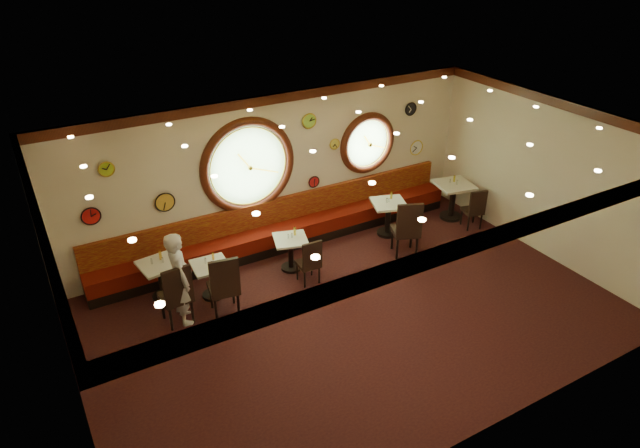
% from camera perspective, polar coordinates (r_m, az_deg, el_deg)
% --- Properties ---
extents(floor, '(9.00, 6.00, 0.00)m').
position_cam_1_polar(floor, '(10.12, 3.47, -9.06)').
color(floor, black).
rests_on(floor, ground).
extents(ceiling, '(9.00, 6.00, 0.02)m').
position_cam_1_polar(ceiling, '(8.55, 4.09, 8.18)').
color(ceiling, gold).
rests_on(ceiling, wall_back).
extents(wall_back, '(9.00, 0.02, 3.20)m').
position_cam_1_polar(wall_back, '(11.57, -4.43, 5.25)').
color(wall_back, beige).
rests_on(wall_back, floor).
extents(wall_front, '(9.00, 0.02, 3.20)m').
position_cam_1_polar(wall_front, '(7.37, 16.86, -11.22)').
color(wall_front, beige).
rests_on(wall_front, floor).
extents(wall_left, '(0.02, 6.00, 3.20)m').
position_cam_1_polar(wall_left, '(8.06, -24.49, -9.01)').
color(wall_left, beige).
rests_on(wall_left, floor).
extents(wall_right, '(0.02, 6.00, 3.20)m').
position_cam_1_polar(wall_right, '(12.08, 21.97, 4.20)').
color(wall_right, beige).
rests_on(wall_right, floor).
extents(molding_back, '(9.00, 0.10, 0.18)m').
position_cam_1_polar(molding_back, '(11.02, -4.61, 12.38)').
color(molding_back, '#3C150B').
rests_on(molding_back, wall_back).
extents(molding_front, '(9.00, 0.10, 0.18)m').
position_cam_1_polar(molding_front, '(6.57, 18.38, -0.77)').
color(molding_front, '#3C150B').
rests_on(molding_front, wall_back).
extents(molding_left, '(0.10, 6.00, 0.18)m').
position_cam_1_polar(molding_left, '(7.30, -26.47, 0.59)').
color(molding_left, '#3C150B').
rests_on(molding_left, wall_back).
extents(molding_right, '(0.10, 6.00, 0.18)m').
position_cam_1_polar(molding_right, '(11.55, 23.17, 10.97)').
color(molding_right, '#3C150B').
rests_on(molding_right, wall_back).
extents(banquette_base, '(8.00, 0.55, 0.20)m').
position_cam_1_polar(banquette_base, '(12.03, -3.58, -1.78)').
color(banquette_base, black).
rests_on(banquette_base, floor).
extents(banquette_seat, '(8.00, 0.55, 0.30)m').
position_cam_1_polar(banquette_seat, '(11.90, -3.61, -0.75)').
color(banquette_seat, '#580D07').
rests_on(banquette_seat, banquette_base).
extents(banquette_back, '(8.00, 0.10, 0.55)m').
position_cam_1_polar(banquette_back, '(11.89, -4.15, 1.39)').
color(banquette_back, '#640709').
rests_on(banquette_back, wall_back).
extents(porthole_left_glass, '(1.66, 0.02, 1.66)m').
position_cam_1_polar(porthole_left_glass, '(11.25, -7.22, 5.78)').
color(porthole_left_glass, '#8DCD7B').
rests_on(porthole_left_glass, wall_back).
extents(porthole_left_frame, '(1.98, 0.18, 1.98)m').
position_cam_1_polar(porthole_left_frame, '(11.24, -7.19, 5.75)').
color(porthole_left_frame, '#3C150B').
rests_on(porthole_left_frame, wall_back).
extents(porthole_left_ring, '(1.61, 0.03, 1.61)m').
position_cam_1_polar(porthole_left_ring, '(11.21, -7.13, 5.70)').
color(porthole_left_ring, gold).
rests_on(porthole_left_ring, wall_back).
extents(porthole_right_glass, '(1.10, 0.02, 1.10)m').
position_cam_1_polar(porthole_right_glass, '(12.52, 4.72, 8.07)').
color(porthole_right_glass, '#8DCD7B').
rests_on(porthole_right_glass, wall_back).
extents(porthole_right_frame, '(1.38, 0.18, 1.38)m').
position_cam_1_polar(porthole_right_frame, '(12.51, 4.76, 8.05)').
color(porthole_right_frame, '#3C150B').
rests_on(porthole_right_frame, wall_back).
extents(porthole_right_ring, '(1.09, 0.03, 1.09)m').
position_cam_1_polar(porthole_right_ring, '(12.48, 4.84, 8.00)').
color(porthole_right_ring, gold).
rests_on(porthole_right_ring, wall_back).
extents(wall_clock_0, '(0.36, 0.03, 0.36)m').
position_cam_1_polar(wall_clock_0, '(10.89, -15.25, 2.13)').
color(wall_clock_0, gold).
rests_on(wall_clock_0, wall_back).
extents(wall_clock_1, '(0.24, 0.03, 0.24)m').
position_cam_1_polar(wall_clock_1, '(12.06, -0.63, 4.25)').
color(wall_clock_1, red).
rests_on(wall_clock_1, wall_back).
extents(wall_clock_2, '(0.34, 0.03, 0.34)m').
position_cam_1_polar(wall_clock_2, '(13.38, 9.58, 7.54)').
color(wall_clock_2, white).
rests_on(wall_clock_2, wall_back).
extents(wall_clock_3, '(0.22, 0.03, 0.22)m').
position_cam_1_polar(wall_clock_3, '(12.00, 1.45, 8.00)').
color(wall_clock_3, '#E0D84A').
rests_on(wall_clock_3, wall_back).
extents(wall_clock_4, '(0.28, 0.03, 0.28)m').
position_cam_1_polar(wall_clock_4, '(12.93, 9.04, 11.29)').
color(wall_clock_4, black).
rests_on(wall_clock_4, wall_back).
extents(wall_clock_5, '(0.30, 0.03, 0.30)m').
position_cam_1_polar(wall_clock_5, '(11.52, -1.11, 10.27)').
color(wall_clock_5, '#95D542').
rests_on(wall_clock_5, wall_back).
extents(wall_clock_6, '(0.26, 0.03, 0.26)m').
position_cam_1_polar(wall_clock_6, '(10.41, -20.59, 5.17)').
color(wall_clock_6, '#A5CA28').
rests_on(wall_clock_6, wall_back).
extents(wall_clock_7, '(0.32, 0.03, 0.32)m').
position_cam_1_polar(wall_clock_7, '(10.69, -21.94, 0.75)').
color(wall_clock_7, red).
rests_on(wall_clock_7, wall_back).
extents(table_a, '(0.76, 0.76, 0.74)m').
position_cam_1_polar(table_a, '(10.63, -15.61, -5.04)').
color(table_a, black).
rests_on(table_a, floor).
extents(table_b, '(0.66, 0.66, 0.69)m').
position_cam_1_polar(table_b, '(10.49, -10.82, -5.15)').
color(table_b, black).
rests_on(table_b, floor).
extents(table_c, '(0.78, 0.78, 0.69)m').
position_cam_1_polar(table_c, '(11.09, -2.94, -2.59)').
color(table_c, black).
rests_on(table_c, floor).
extents(table_d, '(0.89, 0.89, 0.77)m').
position_cam_1_polar(table_d, '(12.35, 6.84, 0.98)').
color(table_d, black).
rests_on(table_d, floor).
extents(table_e, '(0.92, 0.92, 0.86)m').
position_cam_1_polar(table_e, '(13.27, 13.14, 2.70)').
color(table_e, black).
rests_on(table_e, floor).
extents(chair_a, '(0.52, 0.52, 0.72)m').
position_cam_1_polar(chair_a, '(9.81, -14.14, -6.54)').
color(chair_a, black).
rests_on(chair_a, floor).
extents(chair_b, '(0.57, 0.57, 0.74)m').
position_cam_1_polar(chair_b, '(9.83, -9.58, -5.79)').
color(chair_b, black).
rests_on(chair_b, floor).
extents(chair_c, '(0.40, 0.40, 0.58)m').
position_cam_1_polar(chair_c, '(10.59, -0.99, -3.55)').
color(chair_c, black).
rests_on(chair_c, floor).
extents(chair_d, '(0.67, 0.67, 0.77)m').
position_cam_1_polar(chair_d, '(11.49, 8.73, -0.15)').
color(chair_d, black).
rests_on(chair_d, floor).
extents(chair_e, '(0.48, 0.48, 0.59)m').
position_cam_1_polar(chair_e, '(12.92, 15.25, 1.69)').
color(chair_e, black).
rests_on(chair_e, floor).
extents(condiment_a_salt, '(0.04, 0.04, 0.11)m').
position_cam_1_polar(condiment_a_salt, '(10.48, -16.49, -3.59)').
color(condiment_a_salt, silver).
rests_on(condiment_a_salt, table_a).
extents(condiment_b_salt, '(0.04, 0.04, 0.11)m').
position_cam_1_polar(condiment_b_salt, '(10.36, -11.38, -3.63)').
color(condiment_b_salt, silver).
rests_on(condiment_b_salt, table_b).
extents(condiment_c_salt, '(0.03, 0.03, 0.09)m').
position_cam_1_polar(condiment_c_salt, '(10.95, -3.20, -1.23)').
color(condiment_c_salt, silver).
rests_on(condiment_c_salt, table_c).
extents(condiment_d_salt, '(0.04, 0.04, 0.11)m').
position_cam_1_polar(condiment_d_salt, '(12.18, 6.70, 2.35)').
color(condiment_d_salt, '#BABABF').
rests_on(condiment_d_salt, table_d).
extents(condiment_a_pepper, '(0.03, 0.03, 0.10)m').
position_cam_1_polar(condiment_a_pepper, '(10.47, -15.46, -3.49)').
color(condiment_a_pepper, silver).
rests_on(condiment_a_pepper, table_a).
extents(condiment_b_pepper, '(0.03, 0.03, 0.10)m').
position_cam_1_polar(condiment_b_pepper, '(10.27, -10.75, -3.93)').
color(condiment_b_pepper, silver).
rests_on(condiment_b_pepper, table_b).
extents(condiment_c_pepper, '(0.04, 0.04, 0.10)m').
position_cam_1_polar(condiment_c_pepper, '(10.96, -2.83, -1.15)').
color(condiment_c_pepper, '#BBBBBF').
rests_on(condiment_c_pepper, table_c).
extents(condiment_d_pepper, '(0.03, 0.03, 0.09)m').
position_cam_1_polar(condiment_d_pepper, '(12.22, 6.92, 2.38)').
color(condiment_d_pepper, silver).
rests_on(condiment_d_pepper, table_d).
extents(condiment_a_bottle, '(0.05, 0.05, 0.16)m').
position_cam_1_polar(condiment_a_bottle, '(10.56, -15.68, -3.03)').
color(condiment_a_bottle, gold).
rests_on(condiment_a_bottle, table_a).
extents(condiment_b_bottle, '(0.04, 0.04, 0.14)m').
position_cam_1_polar(condiment_b_bottle, '(10.44, -10.64, -3.18)').
color(condiment_b_bottle, gold).
rests_on(condiment_b_bottle, table_b).
extents(condiment_c_bottle, '(0.05, 0.05, 0.16)m').
position_cam_1_polar(condiment_c_bottle, '(11.04, -2.54, -0.73)').
color(condiment_c_bottle, gold).
rests_on(condiment_c_bottle, table_c).
extents(condiment_d_bottle, '(0.05, 0.05, 0.15)m').
position_cam_1_polar(condiment_d_bottle, '(12.35, 7.14, 2.85)').
color(condiment_d_bottle, gold).
rests_on(condiment_d_bottle, table_d).
extents(condiment_e_salt, '(0.03, 0.03, 0.09)m').
position_cam_1_polar(condiment_e_salt, '(13.16, 12.89, 4.23)').
color(condiment_e_salt, silver).
rests_on(condiment_e_salt, table_e).
extents(condiment_e_pepper, '(0.04, 0.04, 0.11)m').
position_cam_1_polar(condiment_e_pepper, '(13.09, 13.55, 4.08)').
color(condiment_e_pepper, silver).
rests_on(condiment_e_pepper, table_e).
extents(condiment_e_bottle, '(0.05, 0.05, 0.15)m').
position_cam_1_polar(condiment_e_bottle, '(13.21, 13.29, 4.43)').
color(condiment_e_bottle, gold).
rests_on(condiment_e_bottle, table_e).
extents(waiter, '(0.45, 0.65, 1.70)m').
position_cam_1_polar(waiter, '(9.79, -13.81, -5.27)').
color(waiter, silver).
rests_on(waiter, floor).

